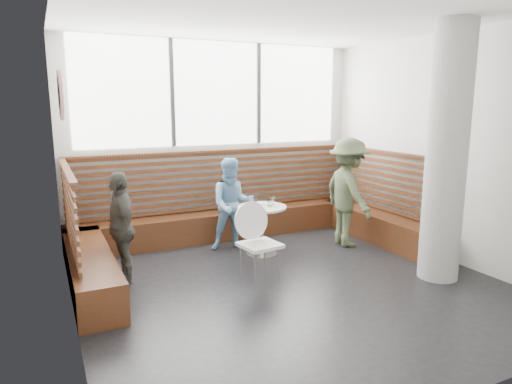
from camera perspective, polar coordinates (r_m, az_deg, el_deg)
name	(u,v)px	position (r m, az deg, el deg)	size (l,w,h in m)	color
room	(292,157)	(5.42, 4.55, 4.44)	(5.00, 5.00, 3.20)	silver
booth	(235,220)	(7.20, -2.66, -3.57)	(5.00, 2.50, 1.44)	#402010
concrete_column	(447,154)	(6.12, 22.73, 4.36)	(0.50, 0.50, 3.20)	gray
wall_art	(60,95)	(5.06, -23.27, 11.06)	(0.50, 0.50, 0.03)	white
cafe_table	(262,220)	(6.71, 0.73, -3.54)	(0.72, 0.72, 0.74)	silver
cafe_chair	(257,236)	(5.73, 0.15, -5.48)	(0.48, 0.47, 1.00)	white
adult_man	(348,192)	(7.28, 11.44, -0.04)	(1.10, 0.63, 1.70)	#485438
child_back	(233,204)	(6.95, -2.93, -1.55)	(0.69, 0.54, 1.42)	#75A4CB
child_left	(121,227)	(5.94, -16.55, -4.26)	(0.82, 0.34, 1.40)	#45443E
plate_near	(249,206)	(6.67, -0.87, -1.71)	(0.21, 0.21, 0.01)	white
plate_far	(265,204)	(6.80, 1.15, -1.47)	(0.18, 0.18, 0.01)	white
glass_left	(255,204)	(6.56, -0.19, -1.48)	(0.07, 0.07, 0.12)	white
glass_mid	(270,203)	(6.62, 1.73, -1.41)	(0.07, 0.07, 0.10)	white
glass_right	(272,201)	(6.76, 1.97, -1.09)	(0.08, 0.08, 0.12)	white
menu_card	(270,209)	(6.49, 1.71, -2.13)	(0.18, 0.13, 0.00)	#A5C64C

